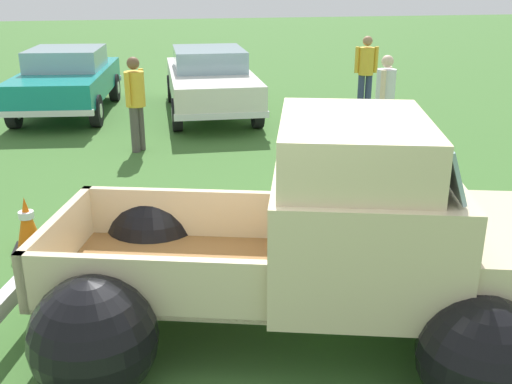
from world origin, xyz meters
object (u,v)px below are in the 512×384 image
object	(u,v)px
show_car_1	(210,79)
spectator_1	(366,69)
vintage_pickup_truck	(328,253)
lane_cone_0	(317,197)
spectator_0	(385,95)
spectator_2	(135,98)
lane_cone_1	(27,224)
show_car_0	(67,78)

from	to	relation	value
show_car_1	spectator_1	xyz separation A→B (m)	(3.53, -0.36, 0.17)
vintage_pickup_truck	lane_cone_0	bearing A→B (deg)	90.76
spectator_0	spectator_2	bearing A→B (deg)	28.82
vintage_pickup_truck	lane_cone_1	size ratio (longest dim) A/B	7.88
show_car_1	vintage_pickup_truck	bearing A→B (deg)	0.91
show_car_0	spectator_1	size ratio (longest dim) A/B	2.63
vintage_pickup_truck	show_car_1	bearing A→B (deg)	105.16
show_car_0	lane_cone_1	size ratio (longest dim) A/B	7.01
show_car_1	spectator_0	bearing A→B (deg)	41.18
spectator_0	lane_cone_1	world-z (taller)	spectator_0
spectator_0	lane_cone_0	world-z (taller)	spectator_0
lane_cone_0	lane_cone_1	size ratio (longest dim) A/B	1.00
show_car_0	spectator_1	distance (m)	6.75
spectator_1	lane_cone_1	bearing A→B (deg)	143.08
spectator_0	lane_cone_1	size ratio (longest dim) A/B	2.61
spectator_0	spectator_1	bearing A→B (deg)	-69.00
show_car_1	lane_cone_0	xyz separation A→B (m)	(0.54, -6.51, -0.47)
spectator_2	lane_cone_1	xyz separation A→B (m)	(-1.28, -3.89, -0.63)
vintage_pickup_truck	lane_cone_1	world-z (taller)	vintage_pickup_truck
show_car_1	spectator_0	xyz separation A→B (m)	(2.74, -3.33, 0.15)
vintage_pickup_truck	spectator_1	size ratio (longest dim) A/B	2.96
show_car_0	spectator_1	xyz separation A→B (m)	(6.67, -1.03, 0.18)
spectator_0	lane_cone_0	size ratio (longest dim) A/B	2.61
spectator_0	lane_cone_0	bearing A→B (deg)	91.17
spectator_1	lane_cone_0	size ratio (longest dim) A/B	2.67
show_car_0	show_car_1	size ratio (longest dim) A/B	0.95
show_car_0	spectator_1	bearing A→B (deg)	87.71
show_car_1	spectator_0	world-z (taller)	spectator_0
spectator_0	vintage_pickup_truck	bearing A→B (deg)	98.85
lane_cone_0	show_car_1	bearing A→B (deg)	94.75
show_car_0	spectator_2	xyz separation A→B (m)	(1.49, -3.47, 0.16)
show_car_1	lane_cone_1	distance (m)	7.31
lane_cone_1	show_car_1	bearing A→B (deg)	66.32
spectator_1	spectator_0	bearing A→B (deg)	173.85
spectator_2	lane_cone_0	size ratio (longest dim) A/B	2.63
vintage_pickup_truck	spectator_1	distance (m)	9.34
show_car_0	spectator_2	bearing A→B (deg)	29.74
spectator_2	spectator_1	bearing A→B (deg)	59.03
spectator_0	spectator_2	world-z (taller)	spectator_2
vintage_pickup_truck	lane_cone_0	distance (m)	2.56
lane_cone_1	spectator_1	bearing A→B (deg)	44.39
spectator_2	lane_cone_1	world-z (taller)	spectator_2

